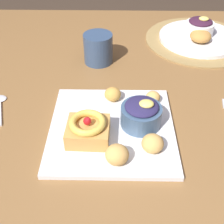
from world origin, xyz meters
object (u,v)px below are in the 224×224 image
(fritter_back, at_px, (153,143))
(coffee_mug, at_px, (98,48))
(cake_slice, at_px, (88,129))
(berry_ramekin, at_px, (141,114))
(back_ramekin, at_px, (200,27))
(fritter_middle, at_px, (117,155))
(back_plate, at_px, (199,38))
(fritter_front, at_px, (113,94))
(front_plate, at_px, (112,128))
(fritter_extra, at_px, (153,97))
(back_pastry, at_px, (201,36))

(fritter_back, xyz_separation_m, coffee_mug, (-0.14, 0.39, 0.01))
(cake_slice, height_order, coffee_mug, coffee_mug)
(berry_ramekin, distance_m, back_ramekin, 0.52)
(fritter_middle, bearing_deg, cake_slice, 133.76)
(fritter_back, height_order, back_plate, fritter_back)
(cake_slice, xyz_separation_m, coffee_mug, (0.00, 0.35, 0.01))
(fritter_middle, height_order, back_plate, fritter_middle)
(cake_slice, height_order, back_plate, cake_slice)
(fritter_front, xyz_separation_m, fritter_middle, (0.01, -0.21, 0.00))
(cake_slice, relative_size, back_ramekin, 0.98)
(front_plate, bearing_deg, coffee_mug, 98.62)
(front_plate, bearing_deg, fritter_middle, -83.36)
(fritter_middle, relative_size, fritter_extra, 1.35)
(back_plate, relative_size, back_ramekin, 2.84)
(back_plate, height_order, back_pastry, back_pastry)
(cake_slice, bearing_deg, back_plate, 54.84)
(fritter_middle, bearing_deg, fritter_extra, 65.55)
(fritter_extra, distance_m, back_pastry, 0.38)
(fritter_front, relative_size, fritter_extra, 1.18)
(front_plate, relative_size, fritter_extra, 7.99)
(fritter_middle, bearing_deg, back_pastry, 62.02)
(berry_ramekin, height_order, fritter_back, berry_ramekin)
(back_plate, bearing_deg, back_ramekin, 98.25)
(back_ramekin, height_order, back_pastry, back_ramekin)
(front_plate, distance_m, fritter_front, 0.11)
(fritter_front, distance_m, fritter_middle, 0.21)
(back_ramekin, bearing_deg, berry_ramekin, -116.46)
(back_pastry, distance_m, coffee_mug, 0.36)
(fritter_middle, relative_size, back_plate, 0.18)
(front_plate, distance_m, back_plate, 0.55)
(fritter_middle, bearing_deg, fritter_back, 23.92)
(berry_ramekin, height_order, back_pastry, berry_ramekin)
(front_plate, height_order, fritter_front, fritter_front)
(fritter_extra, bearing_deg, back_pastry, 59.94)
(back_plate, bearing_deg, cake_slice, -125.16)
(fritter_front, xyz_separation_m, back_plate, (0.30, 0.36, -0.02))
(fritter_front, height_order, back_ramekin, back_ramekin)
(front_plate, height_order, back_ramekin, back_ramekin)
(cake_slice, height_order, fritter_front, cake_slice)
(berry_ramekin, xyz_separation_m, fritter_middle, (-0.06, -0.12, -0.01))
(fritter_back, bearing_deg, front_plate, 140.73)
(berry_ramekin, relative_size, fritter_front, 2.21)
(back_ramekin, distance_m, coffee_mug, 0.38)
(back_ramekin, bearing_deg, coffee_mug, -155.16)
(cake_slice, distance_m, fritter_front, 0.15)
(fritter_front, bearing_deg, back_plate, 50.15)
(front_plate, height_order, back_pastry, back_pastry)
(fritter_back, bearing_deg, back_ramekin, 68.91)
(cake_slice, distance_m, berry_ramekin, 0.13)
(back_plate, xyz_separation_m, coffee_mug, (-0.35, -0.15, 0.03))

